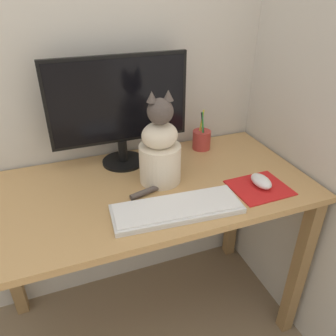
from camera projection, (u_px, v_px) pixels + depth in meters
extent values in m
plane|color=#847056|center=(150.00, 317.00, 1.55)|extent=(12.00, 12.00, 0.00)
cube|color=beige|center=(114.00, 23.00, 1.19)|extent=(7.00, 0.04, 2.50)
cube|color=beige|center=(317.00, 25.00, 1.12)|extent=(0.04, 7.00, 2.50)
cube|color=tan|center=(145.00, 189.00, 1.19)|extent=(1.20, 0.59, 0.02)
cube|color=olive|center=(299.00, 271.00, 1.33)|extent=(0.05, 0.05, 0.71)
cube|color=olive|center=(6.00, 255.00, 1.41)|extent=(0.05, 0.05, 0.71)
cube|color=olive|center=(234.00, 202.00, 1.75)|extent=(0.05, 0.05, 0.71)
cylinder|color=black|center=(124.00, 161.00, 1.33)|extent=(0.17, 0.17, 0.01)
cylinder|color=black|center=(123.00, 150.00, 1.31)|extent=(0.04, 0.04, 0.09)
cube|color=black|center=(119.00, 100.00, 1.21)|extent=(0.53, 0.02, 0.33)
cube|color=black|center=(120.00, 101.00, 1.20)|extent=(0.50, 0.00, 0.30)
cube|color=silver|center=(177.00, 209.00, 1.05)|extent=(0.43, 0.18, 0.02)
cube|color=white|center=(177.00, 206.00, 1.04)|extent=(0.41, 0.16, 0.01)
cube|color=red|center=(259.00, 188.00, 1.17)|extent=(0.20, 0.18, 0.00)
ellipsoid|color=white|center=(261.00, 181.00, 1.17)|extent=(0.06, 0.10, 0.04)
cylinder|color=beige|center=(160.00, 163.00, 1.18)|extent=(0.16, 0.16, 0.14)
ellipsoid|color=beige|center=(160.00, 135.00, 1.12)|extent=(0.13, 0.12, 0.10)
sphere|color=#4C423D|center=(160.00, 111.00, 1.07)|extent=(0.09, 0.09, 0.09)
cone|color=#4C423D|center=(152.00, 97.00, 1.04)|extent=(0.04, 0.04, 0.04)
cone|color=#4C423D|center=(168.00, 95.00, 1.05)|extent=(0.04, 0.04, 0.04)
cylinder|color=#4C423D|center=(155.00, 188.00, 1.15)|extent=(0.19, 0.07, 0.02)
cylinder|color=#B23833|center=(202.00, 140.00, 1.43)|extent=(0.08, 0.08, 0.08)
cylinder|color=yellow|center=(201.00, 126.00, 1.40)|extent=(0.03, 0.01, 0.14)
cylinder|color=green|center=(203.00, 128.00, 1.38)|extent=(0.02, 0.01, 0.14)
cylinder|color=black|center=(203.00, 128.00, 1.38)|extent=(0.03, 0.01, 0.14)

